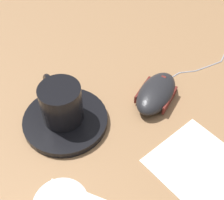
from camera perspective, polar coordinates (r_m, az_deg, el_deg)
ground_plane at (r=0.53m, az=2.52°, el=-10.29°), size 3.00×3.00×0.00m
saucer at (r=0.57m, az=-8.49°, el=-3.68°), size 0.15×0.15×0.01m
coffee_cup at (r=0.54m, az=-9.38°, el=-0.45°), size 0.08×0.10×0.07m
computer_mouse at (r=0.60m, az=8.08°, el=1.28°), size 0.11×0.13×0.04m
mouse_cable at (r=0.74m, az=18.05°, el=7.59°), size 0.20×0.18×0.00m
napkin_spare at (r=0.54m, az=15.44°, el=-11.30°), size 0.19×0.19×0.00m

